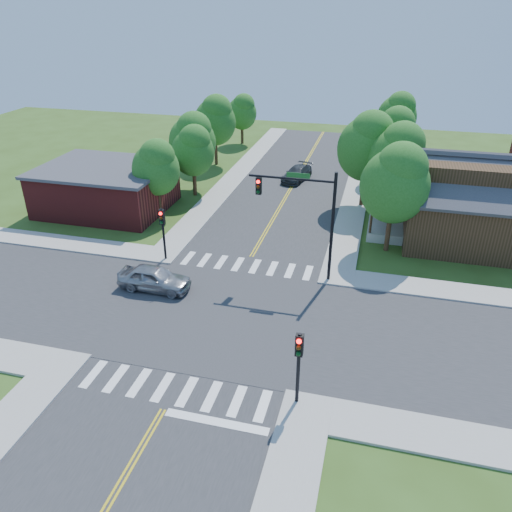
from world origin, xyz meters
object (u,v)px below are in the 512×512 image
(house_ne, at_px, (479,198))
(car_silver, at_px, (154,279))
(signal_mast_ne, at_px, (305,208))
(signal_pole_nw, at_px, (163,225))
(car_dgrey, at_px, (297,174))
(signal_pole_se, at_px, (299,356))

(house_ne, height_order, car_silver, house_ne)
(signal_mast_ne, relative_size, signal_pole_nw, 1.89)
(signal_pole_nw, relative_size, car_silver, 0.84)
(signal_mast_ne, bearing_deg, car_silver, -156.33)
(signal_mast_ne, distance_m, car_dgrey, 19.70)
(signal_pole_nw, relative_size, car_dgrey, 0.78)
(car_dgrey, bearing_deg, signal_pole_nw, -93.69)
(signal_pole_nw, distance_m, car_silver, 4.30)
(signal_mast_ne, xyz_separation_m, signal_pole_nw, (-9.51, -0.01, -2.19))
(car_dgrey, bearing_deg, car_silver, -88.77)
(signal_mast_ne, xyz_separation_m, signal_pole_se, (1.69, -11.21, -2.19))
(signal_mast_ne, distance_m, car_silver, 10.21)
(signal_mast_ne, height_order, signal_pole_se, signal_mast_ne)
(signal_mast_ne, bearing_deg, house_ne, 37.68)
(signal_pole_nw, distance_m, car_dgrey, 19.83)
(signal_pole_se, distance_m, house_ne, 22.03)
(signal_pole_nw, xyz_separation_m, house_ne, (20.71, 8.66, 0.67))
(signal_pole_se, bearing_deg, signal_mast_ne, 98.56)
(signal_pole_nw, bearing_deg, signal_pole_se, -45.00)
(house_ne, distance_m, car_dgrey, 18.35)
(signal_mast_ne, height_order, house_ne, signal_mast_ne)
(signal_pole_se, bearing_deg, house_ne, 64.42)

